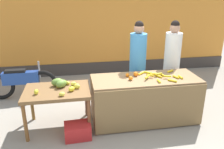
{
  "coord_description": "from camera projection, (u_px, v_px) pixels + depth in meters",
  "views": [
    {
      "loc": [
        -0.93,
        -3.76,
        2.37
      ],
      "look_at": [
        -0.25,
        0.15,
        0.91
      ],
      "focal_mm": 36.57,
      "sensor_mm": 36.0,
      "label": 1
    }
  ],
  "objects": [
    {
      "name": "ground_plane",
      "position": [
        126.0,
        120.0,
        4.44
      ],
      "size": [
        24.0,
        24.0,
        0.0
      ],
      "primitive_type": "plane",
      "color": "gray"
    },
    {
      "name": "vendor_woman_blue_shirt",
      "position": [
        138.0,
        65.0,
        4.78
      ],
      "size": [
        0.34,
        0.34,
        1.82
      ],
      "color": "#33333D",
      "rests_on": "ground"
    },
    {
      "name": "orange_pile",
      "position": [
        132.0,
        75.0,
        4.2
      ],
      "size": [
        0.24,
        0.27,
        0.09
      ],
      "color": "orange",
      "rests_on": "fruit_stall_counter"
    },
    {
      "name": "parked_motorcycle",
      "position": [
        21.0,
        82.0,
        5.25
      ],
      "size": [
        1.6,
        0.18,
        0.88
      ],
      "color": "black",
      "rests_on": "ground"
    },
    {
      "name": "fruit_stall_counter",
      "position": [
        145.0,
        99.0,
        4.34
      ],
      "size": [
        1.98,
        0.81,
        0.86
      ],
      "color": "olive",
      "rests_on": "ground"
    },
    {
      "name": "banana_bunch_pile",
      "position": [
        160.0,
        76.0,
        4.24
      ],
      "size": [
        0.76,
        0.62,
        0.07
      ],
      "color": "gold",
      "rests_on": "fruit_stall_counter"
    },
    {
      "name": "produce_crate",
      "position": [
        78.0,
        131.0,
        3.88
      ],
      "size": [
        0.46,
        0.34,
        0.26
      ],
      "primitive_type": "cube",
      "rotation": [
        0.0,
        0.0,
        0.05
      ],
      "color": "red",
      "rests_on": "ground"
    },
    {
      "name": "vendor_woman_white_shirt",
      "position": [
        172.0,
        63.0,
        4.92
      ],
      "size": [
        0.34,
        0.34,
        1.81
      ],
      "color": "#33333D",
      "rests_on": "ground"
    },
    {
      "name": "mango_papaya_pile",
      "position": [
        62.0,
        85.0,
        4.05
      ],
      "size": [
        0.79,
        0.6,
        0.14
      ],
      "color": "yellow",
      "rests_on": "side_table_wooden"
    },
    {
      "name": "market_wall_back",
      "position": [
        104.0,
        27.0,
        6.63
      ],
      "size": [
        7.75,
        0.23,
        2.83
      ],
      "color": "orange",
      "rests_on": "ground"
    },
    {
      "name": "side_table_wooden",
      "position": [
        57.0,
        94.0,
        4.01
      ],
      "size": [
        1.14,
        0.8,
        0.75
      ],
      "color": "brown",
      "rests_on": "ground"
    },
    {
      "name": "produce_sack",
      "position": [
        99.0,
        93.0,
        4.97
      ],
      "size": [
        0.47,
        0.46,
        0.54
      ],
      "primitive_type": "ellipsoid",
      "rotation": [
        0.0,
        0.0,
        0.73
      ],
      "color": "tan",
      "rests_on": "ground"
    }
  ]
}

